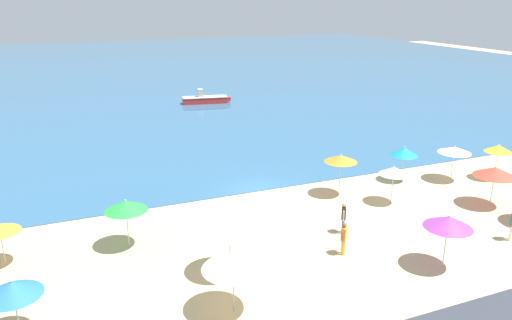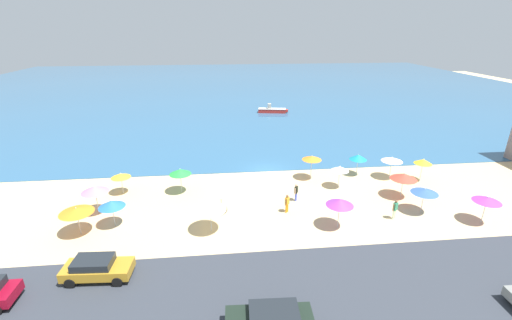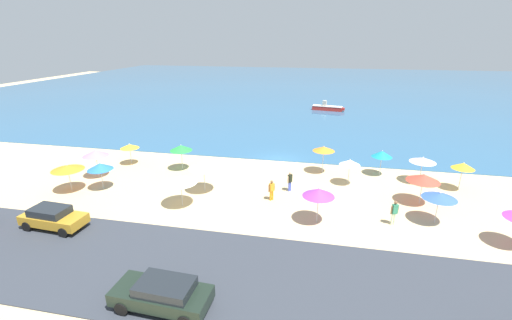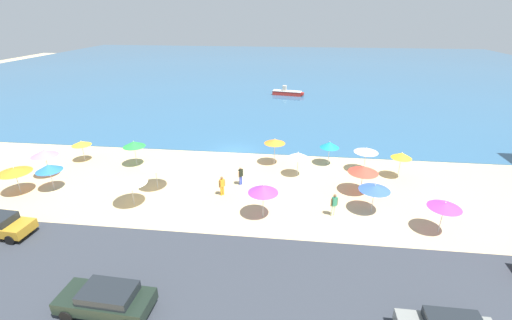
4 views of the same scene
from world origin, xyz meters
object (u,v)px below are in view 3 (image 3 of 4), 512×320
(beach_umbrella_0, at_px, (95,153))
(beach_umbrella_14, at_px, (67,168))
(beach_umbrella_9, at_px, (440,196))
(beach_umbrella_10, at_px, (130,146))
(skiff_nearshore, at_px, (327,108))
(beach_umbrella_7, at_px, (100,166))
(beach_umbrella_2, at_px, (350,162))
(beach_umbrella_15, at_px, (204,166))
(beach_umbrella_12, at_px, (423,160))
(parked_car_2, at_px, (163,294))
(beach_umbrella_5, at_px, (382,154))
(beach_umbrella_3, at_px, (324,149))
(beach_umbrella_11, at_px, (181,180))
(beach_umbrella_13, at_px, (319,192))
(parked_car_3, at_px, (53,217))
(bather_1, at_px, (272,189))
(beach_umbrella_1, at_px, (181,148))
(beach_umbrella_4, at_px, (463,166))
(bather_0, at_px, (290,180))
(beach_umbrella_8, at_px, (423,178))
(bather_2, at_px, (394,211))

(beach_umbrella_0, xyz_separation_m, beach_umbrella_14, (-0.37, -3.03, -0.25))
(beach_umbrella_9, relative_size, beach_umbrella_14, 0.91)
(beach_umbrella_10, distance_m, skiff_nearshore, 35.50)
(beach_umbrella_7, bearing_deg, beach_umbrella_14, -159.04)
(beach_umbrella_2, height_order, beach_umbrella_15, beach_umbrella_15)
(beach_umbrella_9, bearing_deg, beach_umbrella_2, 135.34)
(beach_umbrella_10, bearing_deg, beach_umbrella_14, -102.70)
(beach_umbrella_12, relative_size, parked_car_2, 0.52)
(beach_umbrella_5, bearing_deg, beach_umbrella_3, -174.25)
(beach_umbrella_0, bearing_deg, beach_umbrella_11, -21.31)
(beach_umbrella_2, bearing_deg, beach_umbrella_14, -165.40)
(beach_umbrella_0, relative_size, beach_umbrella_3, 1.00)
(beach_umbrella_9, bearing_deg, beach_umbrella_11, -176.54)
(beach_umbrella_7, height_order, beach_umbrella_14, beach_umbrella_7)
(beach_umbrella_13, xyz_separation_m, skiff_nearshore, (0.45, 37.91, -1.74))
(beach_umbrella_9, xyz_separation_m, parked_car_3, (-24.49, -5.67, -1.18))
(beach_umbrella_5, height_order, beach_umbrella_14, beach_umbrella_5)
(beach_umbrella_7, distance_m, bather_1, 13.93)
(skiff_nearshore, bearing_deg, beach_umbrella_10, -121.67)
(beach_umbrella_1, xyz_separation_m, beach_umbrella_13, (12.71, -7.36, 0.08))
(beach_umbrella_2, relative_size, beach_umbrella_13, 0.89)
(beach_umbrella_4, relative_size, beach_umbrella_5, 1.03)
(beach_umbrella_1, height_order, beach_umbrella_5, beach_umbrella_1)
(beach_umbrella_1, relative_size, beach_umbrella_15, 0.97)
(beach_umbrella_15, relative_size, parked_car_3, 0.60)
(beach_umbrella_5, height_order, bather_0, beach_umbrella_5)
(beach_umbrella_7, height_order, beach_umbrella_10, beach_umbrella_7)
(beach_umbrella_11, xyz_separation_m, beach_umbrella_15, (0.81, 2.66, 0.14))
(beach_umbrella_14, bearing_deg, beach_umbrella_2, 14.60)
(skiff_nearshore, bearing_deg, beach_umbrella_9, -78.62)
(beach_umbrella_13, height_order, bather_0, beach_umbrella_13)
(beach_umbrella_0, xyz_separation_m, parked_car_3, (2.56, -8.30, -1.45))
(beach_umbrella_0, bearing_deg, beach_umbrella_3, 14.26)
(beach_umbrella_5, xyz_separation_m, beach_umbrella_11, (-15.07, -9.15, 0.08))
(beach_umbrella_0, bearing_deg, beach_umbrella_13, -12.22)
(beach_umbrella_4, xyz_separation_m, beach_umbrella_15, (-20.14, -4.41, 0.12))
(beach_umbrella_4, xyz_separation_m, beach_umbrella_8, (-3.70, -3.18, -0.03))
(bather_1, distance_m, parked_car_2, 12.33)
(beach_umbrella_4, height_order, beach_umbrella_5, beach_umbrella_4)
(beach_umbrella_5, height_order, bather_1, beach_umbrella_5)
(beach_umbrella_0, bearing_deg, beach_umbrella_10, 72.66)
(beach_umbrella_0, xyz_separation_m, beach_umbrella_5, (24.54, 5.46, -0.25))
(beach_umbrella_8, xyz_separation_m, beach_umbrella_15, (-16.43, -1.23, 0.15))
(beach_umbrella_3, xyz_separation_m, beach_umbrella_10, (-18.35, -1.40, -0.48))
(beach_umbrella_4, xyz_separation_m, beach_umbrella_5, (-5.87, 2.09, -0.10))
(bather_0, height_order, skiff_nearshore, skiff_nearshore)
(beach_umbrella_2, bearing_deg, bather_1, -144.74)
(beach_umbrella_3, distance_m, parked_car_3, 21.53)
(beach_umbrella_3, distance_m, bather_2, 9.74)
(beach_umbrella_0, xyz_separation_m, beach_umbrella_9, (27.05, -2.63, -0.27))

